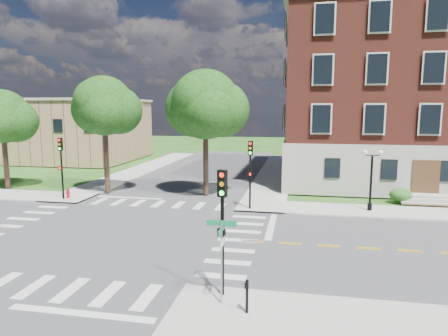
% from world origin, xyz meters
% --- Properties ---
extents(ground, '(160.00, 160.00, 0.00)m').
position_xyz_m(ground, '(0.00, 0.00, 0.00)').
color(ground, '#204B15').
rests_on(ground, ground).
extents(road_ew, '(90.00, 12.00, 0.01)m').
position_xyz_m(road_ew, '(0.00, 0.00, 0.01)').
color(road_ew, '#3D3D3F').
rests_on(road_ew, ground).
extents(road_ns, '(12.00, 90.00, 0.01)m').
position_xyz_m(road_ns, '(0.00, 0.00, 0.01)').
color(road_ns, '#3D3D3F').
rests_on(road_ns, ground).
extents(sidewalk_ne, '(34.00, 34.00, 0.12)m').
position_xyz_m(sidewalk_ne, '(15.38, 15.38, 0.06)').
color(sidewalk_ne, '#9E9B93').
rests_on(sidewalk_ne, ground).
extents(sidewalk_nw, '(34.00, 34.00, 0.12)m').
position_xyz_m(sidewalk_nw, '(-15.38, 15.38, 0.06)').
color(sidewalk_nw, '#9E9B93').
rests_on(sidewalk_nw, ground).
extents(crosswalk_east, '(2.20, 10.20, 0.02)m').
position_xyz_m(crosswalk_east, '(7.20, 0.00, 0.00)').
color(crosswalk_east, silver).
rests_on(crosswalk_east, ground).
extents(stop_bar_east, '(0.40, 5.50, 0.00)m').
position_xyz_m(stop_bar_east, '(8.80, 3.00, 0.00)').
color(stop_bar_east, silver).
rests_on(stop_bar_east, ground).
extents(main_building, '(30.60, 22.40, 16.50)m').
position_xyz_m(main_building, '(24.00, 21.99, 8.34)').
color(main_building, '#9D968A').
rests_on(main_building, ground).
extents(secondary_building, '(20.40, 15.40, 8.30)m').
position_xyz_m(secondary_building, '(-22.00, 30.00, 4.28)').
color(secondary_building, '#9E7857').
rests_on(secondary_building, ground).
extents(tree_b, '(4.69, 4.69, 8.68)m').
position_xyz_m(tree_b, '(-15.23, 10.16, 6.42)').
color(tree_b, black).
rests_on(tree_b, ground).
extents(tree_c, '(4.88, 4.88, 9.69)m').
position_xyz_m(tree_c, '(-5.50, 9.97, 7.33)').
color(tree_c, black).
rests_on(tree_c, ground).
extents(tree_d, '(5.59, 5.59, 10.13)m').
position_xyz_m(tree_d, '(2.88, 10.68, 7.43)').
color(tree_d, black).
rests_on(tree_d, ground).
extents(traffic_signal_se, '(0.38, 0.45, 4.80)m').
position_xyz_m(traffic_signal_se, '(7.63, -6.68, 3.19)').
color(traffic_signal_se, black).
rests_on(traffic_signal_se, ground).
extents(traffic_signal_ne, '(0.38, 0.46, 4.80)m').
position_xyz_m(traffic_signal_ne, '(7.02, 6.66, 3.19)').
color(traffic_signal_ne, black).
rests_on(traffic_signal_ne, ground).
extents(traffic_signal_nw, '(0.35, 0.39, 4.80)m').
position_xyz_m(traffic_signal_nw, '(-7.73, 6.98, 3.19)').
color(traffic_signal_nw, black).
rests_on(traffic_signal_nw, ground).
extents(twin_lamp_west, '(1.36, 0.36, 4.23)m').
position_xyz_m(twin_lamp_west, '(15.28, 7.77, 2.52)').
color(twin_lamp_west, black).
rests_on(twin_lamp_west, ground).
extents(street_sign_pole, '(1.10, 1.10, 3.10)m').
position_xyz_m(street_sign_pole, '(7.73, -7.33, 2.31)').
color(street_sign_pole, gray).
rests_on(street_sign_pole, ground).
extents(push_button_post, '(0.14, 0.21, 1.20)m').
position_xyz_m(push_button_post, '(8.72, -7.88, 0.80)').
color(push_button_post, black).
rests_on(push_button_post, ground).
extents(fire_hydrant, '(0.35, 0.35, 0.75)m').
position_xyz_m(fire_hydrant, '(-7.59, 7.41, 0.46)').
color(fire_hydrant, maroon).
rests_on(fire_hydrant, ground).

